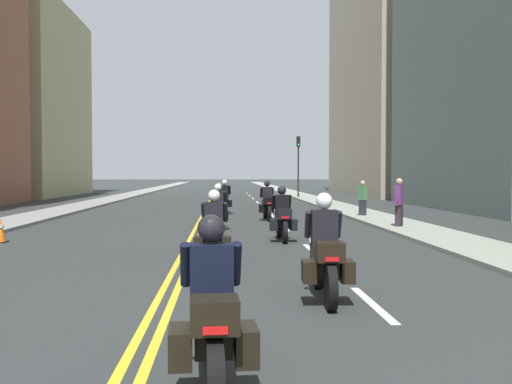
% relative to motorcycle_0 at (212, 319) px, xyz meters
% --- Properties ---
extents(ground_plane, '(264.00, 264.00, 0.00)m').
position_rel_motorcycle_0_xyz_m(ground_plane, '(-0.80, 43.23, -0.64)').
color(ground_plane, '#2D3131').
extents(sidewalk_left, '(2.16, 144.00, 0.12)m').
position_rel_motorcycle_0_xyz_m(sidewalk_left, '(-8.17, 43.23, -0.58)').
color(sidewalk_left, gray).
rests_on(sidewalk_left, ground).
extents(sidewalk_right, '(2.16, 144.00, 0.12)m').
position_rel_motorcycle_0_xyz_m(sidewalk_right, '(6.57, 43.23, -0.58)').
color(sidewalk_right, gray).
rests_on(sidewalk_right, ground).
extents(centreline_yellow_inner, '(0.12, 132.00, 0.01)m').
position_rel_motorcycle_0_xyz_m(centreline_yellow_inner, '(-0.92, 43.23, -0.63)').
color(centreline_yellow_inner, yellow).
rests_on(centreline_yellow_inner, ground).
extents(centreline_yellow_outer, '(0.12, 132.00, 0.01)m').
position_rel_motorcycle_0_xyz_m(centreline_yellow_outer, '(-0.68, 43.23, -0.63)').
color(centreline_yellow_outer, yellow).
rests_on(centreline_yellow_outer, ground).
extents(lane_dashes_white, '(0.14, 56.40, 0.01)m').
position_rel_motorcycle_0_xyz_m(lane_dashes_white, '(2.34, 24.23, -0.63)').
color(lane_dashes_white, silver).
rests_on(lane_dashes_white, ground).
extents(building_right_1, '(7.63, 16.64, 19.61)m').
position_rel_motorcycle_0_xyz_m(building_right_1, '(15.47, 25.50, 9.17)').
color(building_right_1, slate).
rests_on(building_right_1, ground).
extents(building_left_2, '(7.25, 16.04, 16.29)m').
position_rel_motorcycle_0_xyz_m(building_left_2, '(-16.89, 45.69, 7.51)').
color(building_left_2, tan).
rests_on(building_left_2, ground).
extents(building_right_2, '(6.71, 21.11, 21.48)m').
position_rel_motorcycle_0_xyz_m(building_right_2, '(15.01, 46.99, 10.10)').
color(building_right_2, tan).
rests_on(building_right_2, ground).
extents(motorcycle_0, '(0.78, 2.12, 1.59)m').
position_rel_motorcycle_0_xyz_m(motorcycle_0, '(0.00, 0.00, 0.00)').
color(motorcycle_0, black).
rests_on(motorcycle_0, ground).
extents(motorcycle_1, '(0.78, 2.28, 1.67)m').
position_rel_motorcycle_0_xyz_m(motorcycle_1, '(1.67, 3.52, 0.03)').
color(motorcycle_1, black).
rests_on(motorcycle_1, ground).
extents(motorcycle_2, '(0.78, 2.12, 1.62)m').
position_rel_motorcycle_0_xyz_m(motorcycle_2, '(-0.11, 7.09, 0.03)').
color(motorcycle_2, black).
rests_on(motorcycle_2, ground).
extents(motorcycle_3, '(0.76, 2.20, 1.60)m').
position_rel_motorcycle_0_xyz_m(motorcycle_3, '(1.79, 11.31, 0.02)').
color(motorcycle_3, black).
rests_on(motorcycle_3, ground).
extents(motorcycle_4, '(0.78, 2.08, 1.60)m').
position_rel_motorcycle_0_xyz_m(motorcycle_4, '(-0.12, 15.01, 0.01)').
color(motorcycle_4, black).
rests_on(motorcycle_4, ground).
extents(motorcycle_5, '(0.77, 2.28, 1.66)m').
position_rel_motorcycle_0_xyz_m(motorcycle_5, '(1.92, 18.76, 0.03)').
color(motorcycle_5, black).
rests_on(motorcycle_5, ground).
extents(motorcycle_6, '(0.78, 2.12, 1.65)m').
position_rel_motorcycle_0_xyz_m(motorcycle_6, '(0.12, 22.79, 0.03)').
color(motorcycle_6, black).
rests_on(motorcycle_6, ground).
extents(traffic_cone_1, '(0.36, 0.36, 0.72)m').
position_rel_motorcycle_0_xyz_m(traffic_cone_1, '(-6.24, 11.34, -0.28)').
color(traffic_cone_1, black).
rests_on(traffic_cone_1, ground).
extents(traffic_light_far, '(0.28, 0.38, 4.84)m').
position_rel_motorcycle_0_xyz_m(traffic_light_far, '(5.89, 39.19, 2.68)').
color(traffic_light_far, black).
rests_on(traffic_light_far, ground).
extents(pedestrian_0, '(0.39, 0.42, 1.65)m').
position_rel_motorcycle_0_xyz_m(pedestrian_0, '(6.19, 19.57, 0.21)').
color(pedestrian_0, '#262A34').
rests_on(pedestrian_0, ground).
extents(pedestrian_1, '(0.41, 0.48, 1.80)m').
position_rel_motorcycle_0_xyz_m(pedestrian_1, '(6.19, 14.35, 0.29)').
color(pedestrian_1, '#2B222C').
rests_on(pedestrian_1, ground).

